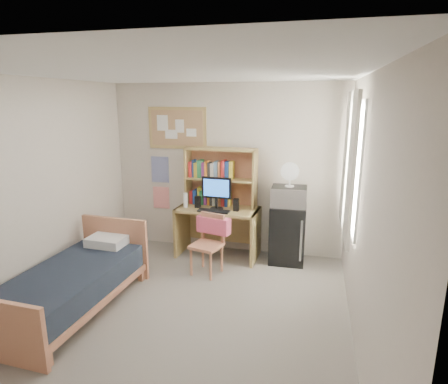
% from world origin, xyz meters
% --- Properties ---
extents(floor, '(3.60, 4.20, 0.02)m').
position_xyz_m(floor, '(0.00, 0.00, -0.01)').
color(floor, gray).
rests_on(floor, ground).
extents(ceiling, '(3.60, 4.20, 0.02)m').
position_xyz_m(ceiling, '(0.00, 0.00, 2.60)').
color(ceiling, white).
rests_on(ceiling, wall_back).
extents(wall_back, '(3.60, 0.04, 2.60)m').
position_xyz_m(wall_back, '(0.00, 2.10, 1.30)').
color(wall_back, beige).
rests_on(wall_back, floor).
extents(wall_front, '(3.60, 0.04, 2.60)m').
position_xyz_m(wall_front, '(0.00, -2.10, 1.30)').
color(wall_front, beige).
rests_on(wall_front, floor).
extents(wall_left, '(0.04, 4.20, 2.60)m').
position_xyz_m(wall_left, '(-1.80, 0.00, 1.30)').
color(wall_left, beige).
rests_on(wall_left, floor).
extents(wall_right, '(0.04, 4.20, 2.60)m').
position_xyz_m(wall_right, '(1.80, 0.00, 1.30)').
color(wall_right, beige).
rests_on(wall_right, floor).
extents(window_unit, '(0.10, 1.40, 1.70)m').
position_xyz_m(window_unit, '(1.75, 1.20, 1.60)').
color(window_unit, white).
rests_on(window_unit, wall_right).
extents(curtain_left, '(0.04, 0.55, 1.70)m').
position_xyz_m(curtain_left, '(1.72, 0.80, 1.60)').
color(curtain_left, silver).
rests_on(curtain_left, wall_right).
extents(curtain_right, '(0.04, 0.55, 1.70)m').
position_xyz_m(curtain_right, '(1.72, 1.60, 1.60)').
color(curtain_right, silver).
rests_on(curtain_right, wall_right).
extents(bulletin_board, '(0.94, 0.03, 0.64)m').
position_xyz_m(bulletin_board, '(-0.78, 2.08, 1.92)').
color(bulletin_board, tan).
rests_on(bulletin_board, wall_back).
extents(poster_wave, '(0.30, 0.01, 0.42)m').
position_xyz_m(poster_wave, '(-1.10, 2.09, 1.25)').
color(poster_wave, navy).
rests_on(poster_wave, wall_back).
extents(poster_japan, '(0.28, 0.01, 0.36)m').
position_xyz_m(poster_japan, '(-1.10, 2.09, 0.78)').
color(poster_japan, red).
rests_on(poster_japan, wall_back).
extents(desk, '(1.25, 0.67, 0.76)m').
position_xyz_m(desk, '(-0.05, 1.77, 0.38)').
color(desk, tan).
rests_on(desk, floor).
extents(desk_chair, '(0.51, 0.51, 0.83)m').
position_xyz_m(desk_chair, '(-0.05, 1.14, 0.42)').
color(desk_chair, tan).
rests_on(desk_chair, floor).
extents(mini_fridge, '(0.52, 0.52, 0.86)m').
position_xyz_m(mini_fridge, '(0.99, 1.83, 0.43)').
color(mini_fridge, black).
rests_on(mini_fridge, floor).
extents(bed, '(0.99, 1.86, 0.50)m').
position_xyz_m(bed, '(-1.28, -0.12, 0.25)').
color(bed, black).
rests_on(bed, floor).
extents(hutch, '(1.10, 0.33, 0.89)m').
position_xyz_m(hutch, '(-0.04, 1.92, 1.21)').
color(hutch, tan).
rests_on(hutch, desk).
extents(monitor, '(0.44, 0.06, 0.47)m').
position_xyz_m(monitor, '(-0.06, 1.72, 1.00)').
color(monitor, black).
rests_on(monitor, desk).
extents(keyboard, '(0.47, 0.17, 0.02)m').
position_xyz_m(keyboard, '(-0.06, 1.58, 0.77)').
color(keyboard, black).
rests_on(keyboard, desk).
extents(speaker_left, '(0.08, 0.08, 0.18)m').
position_xyz_m(speaker_left, '(-0.36, 1.73, 0.85)').
color(speaker_left, black).
rests_on(speaker_left, desk).
extents(speaker_right, '(0.08, 0.08, 0.18)m').
position_xyz_m(speaker_right, '(0.24, 1.70, 0.85)').
color(speaker_right, black).
rests_on(speaker_right, desk).
extents(water_bottle, '(0.07, 0.07, 0.22)m').
position_xyz_m(water_bottle, '(-0.54, 1.70, 0.87)').
color(water_bottle, white).
rests_on(water_bottle, desk).
extents(hoodie, '(0.50, 0.26, 0.23)m').
position_xyz_m(hoodie, '(0.00, 1.33, 0.65)').
color(hoodie, '#EE5A7B').
rests_on(hoodie, desk_chair).
extents(microwave, '(0.50, 0.38, 0.29)m').
position_xyz_m(microwave, '(0.99, 1.81, 1.00)').
color(microwave, silver).
rests_on(microwave, mini_fridge).
extents(desk_fan, '(0.26, 0.26, 0.32)m').
position_xyz_m(desk_fan, '(0.99, 1.81, 1.30)').
color(desk_fan, white).
rests_on(desk_fan, microwave).
extents(pillow, '(0.49, 0.36, 0.11)m').
position_xyz_m(pillow, '(-1.25, 0.63, 0.56)').
color(pillow, white).
rests_on(pillow, bed).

